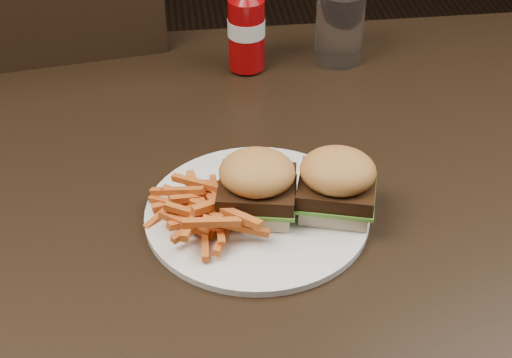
{
  "coord_description": "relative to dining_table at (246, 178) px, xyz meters",
  "views": [
    {
      "loc": [
        -0.09,
        -0.82,
        1.35
      ],
      "look_at": [
        0.0,
        -0.09,
        0.8
      ],
      "focal_mm": 55.0,
      "sensor_mm": 36.0,
      "label": 1
    }
  ],
  "objects": [
    {
      "name": "sandwich_half_a",
      "position": [
        0.0,
        -0.11,
        0.04
      ],
      "size": [
        0.09,
        0.09,
        0.02
      ],
      "primitive_type": "cube",
      "rotation": [
        0.0,
        0.0,
        -0.2
      ],
      "color": "beige",
      "rests_on": "plate"
    },
    {
      "name": "tumbler",
      "position": [
        0.18,
        0.27,
        0.08
      ],
      "size": [
        0.08,
        0.08,
        0.12
      ],
      "primitive_type": "cylinder",
      "rotation": [
        0.0,
        0.0,
        0.08
      ],
      "color": "white",
      "rests_on": "dining_table"
    },
    {
      "name": "sandwich_half_b",
      "position": [
        0.09,
        -0.11,
        0.04
      ],
      "size": [
        0.1,
        0.09,
        0.02
      ],
      "primitive_type": "cube",
      "rotation": [
        0.0,
        0.0,
        -0.28
      ],
      "color": "beige",
      "rests_on": "plate"
    },
    {
      "name": "plate",
      "position": [
        0.0,
        -0.1,
        0.03
      ],
      "size": [
        0.27,
        0.27,
        0.01
      ],
      "primitive_type": "cylinder",
      "color": "white",
      "rests_on": "dining_table"
    },
    {
      "name": "dining_table",
      "position": [
        0.0,
        0.0,
        0.0
      ],
      "size": [
        1.2,
        0.8,
        0.04
      ],
      "primitive_type": "cube",
      "color": "black",
      "rests_on": "ground"
    },
    {
      "name": "fries_pile",
      "position": [
        -0.05,
        -0.11,
        0.05
      ],
      "size": [
        0.12,
        0.12,
        0.05
      ],
      "primitive_type": null,
      "rotation": [
        0.0,
        0.0,
        0.05
      ],
      "color": "#BF5019",
      "rests_on": "plate"
    },
    {
      "name": "chair_far",
      "position": [
        -0.32,
        0.5,
        -0.3
      ],
      "size": [
        0.48,
        0.48,
        0.04
      ],
      "primitive_type": "cube",
      "rotation": [
        0.0,
        0.0,
        3.28
      ],
      "color": "black",
      "rests_on": "ground"
    },
    {
      "name": "ketchup_bottle",
      "position": [
        0.03,
        0.26,
        0.08
      ],
      "size": [
        0.06,
        0.06,
        0.11
      ],
      "primitive_type": "cylinder",
      "rotation": [
        0.0,
        0.0,
        -0.11
      ],
      "color": "#940508",
      "rests_on": "dining_table"
    }
  ]
}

